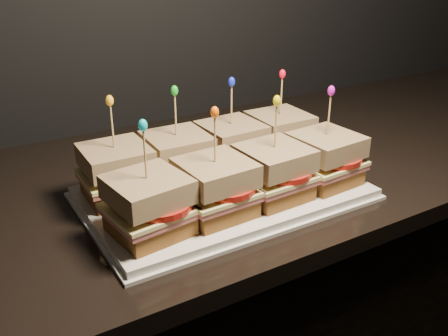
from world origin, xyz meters
TOP-DOWN VIEW (x-y plane):
  - granite_slab at (-0.39, 1.69)m, footprint 2.60×0.63m
  - platter at (-0.55, 1.58)m, footprint 0.45×0.28m
  - platter_rim at (-0.55, 1.58)m, footprint 0.46×0.29m
  - sandwich_0_bread_bot at (-0.71, 1.64)m, footprint 0.10×0.10m
  - sandwich_0_ham at (-0.71, 1.64)m, footprint 0.11×0.11m
  - sandwich_0_cheese at (-0.71, 1.64)m, footprint 0.11×0.11m
  - sandwich_0_tomato at (-0.70, 1.64)m, footprint 0.10×0.10m
  - sandwich_0_bread_top at (-0.71, 1.64)m, footprint 0.10×0.10m
  - sandwich_0_pick at (-0.71, 1.64)m, footprint 0.00×0.00m
  - sandwich_0_frill at (-0.71, 1.64)m, footprint 0.01×0.01m
  - sandwich_1_bread_bot at (-0.61, 1.64)m, footprint 0.10×0.10m
  - sandwich_1_ham at (-0.61, 1.64)m, footprint 0.11×0.11m
  - sandwich_1_cheese at (-0.61, 1.64)m, footprint 0.11×0.11m
  - sandwich_1_tomato at (-0.59, 1.64)m, footprint 0.10×0.10m
  - sandwich_1_bread_top at (-0.61, 1.64)m, footprint 0.10×0.10m
  - sandwich_1_pick at (-0.61, 1.64)m, footprint 0.00×0.00m
  - sandwich_1_frill at (-0.61, 1.64)m, footprint 0.01×0.01m
  - sandwich_2_bread_bot at (-0.50, 1.64)m, footprint 0.10×0.10m
  - sandwich_2_ham at (-0.50, 1.64)m, footprint 0.11×0.11m
  - sandwich_2_cheese at (-0.50, 1.64)m, footprint 0.11×0.11m
  - sandwich_2_tomato at (-0.49, 1.64)m, footprint 0.10×0.10m
  - sandwich_2_bread_top at (-0.50, 1.64)m, footprint 0.10×0.10m
  - sandwich_2_pick at (-0.50, 1.64)m, footprint 0.00×0.00m
  - sandwich_2_frill at (-0.50, 1.64)m, footprint 0.01×0.01m
  - sandwich_3_bread_bot at (-0.39, 1.64)m, footprint 0.10×0.10m
  - sandwich_3_ham at (-0.39, 1.64)m, footprint 0.11×0.11m
  - sandwich_3_cheese at (-0.39, 1.64)m, footprint 0.11×0.11m
  - sandwich_3_tomato at (-0.38, 1.64)m, footprint 0.10×0.10m
  - sandwich_3_bread_top at (-0.39, 1.64)m, footprint 0.10×0.10m
  - sandwich_3_pick at (-0.39, 1.64)m, footprint 0.00×0.00m
  - sandwich_3_frill at (-0.39, 1.64)m, footprint 0.01×0.01m
  - sandwich_4_bread_bot at (-0.71, 1.52)m, footprint 0.11×0.11m
  - sandwich_4_ham at (-0.71, 1.52)m, footprint 0.12×0.12m
  - sandwich_4_cheese at (-0.71, 1.52)m, footprint 0.12×0.12m
  - sandwich_4_tomato at (-0.70, 1.51)m, footprint 0.10×0.10m
  - sandwich_4_bread_top at (-0.71, 1.52)m, footprint 0.11×0.11m
  - sandwich_4_pick at (-0.71, 1.52)m, footprint 0.00×0.00m
  - sandwich_4_frill at (-0.71, 1.52)m, footprint 0.01×0.01m
  - sandwich_5_bread_bot at (-0.61, 1.52)m, footprint 0.10×0.10m
  - sandwich_5_ham at (-0.61, 1.52)m, footprint 0.11×0.11m
  - sandwich_5_cheese at (-0.61, 1.52)m, footprint 0.11×0.11m
  - sandwich_5_tomato at (-0.59, 1.51)m, footprint 0.10×0.10m
  - sandwich_5_bread_top at (-0.61, 1.52)m, footprint 0.10×0.10m
  - sandwich_5_pick at (-0.61, 1.52)m, footprint 0.00×0.00m
  - sandwich_5_frill at (-0.61, 1.52)m, footprint 0.01×0.01m
  - sandwich_6_bread_bot at (-0.50, 1.52)m, footprint 0.10×0.10m
  - sandwich_6_ham at (-0.50, 1.52)m, footprint 0.11×0.11m
  - sandwich_6_cheese at (-0.50, 1.52)m, footprint 0.11×0.11m
  - sandwich_6_tomato at (-0.49, 1.51)m, footprint 0.10×0.10m
  - sandwich_6_bread_top at (-0.50, 1.52)m, footprint 0.10×0.10m
  - sandwich_6_pick at (-0.50, 1.52)m, footprint 0.00×0.00m
  - sandwich_6_frill at (-0.50, 1.52)m, footprint 0.01×0.01m
  - sandwich_7_bread_bot at (-0.39, 1.52)m, footprint 0.10×0.10m
  - sandwich_7_ham at (-0.39, 1.52)m, footprint 0.11×0.11m
  - sandwich_7_cheese at (-0.39, 1.52)m, footprint 0.12×0.11m
  - sandwich_7_tomato at (-0.38, 1.51)m, footprint 0.10×0.10m
  - sandwich_7_bread_top at (-0.39, 1.52)m, footprint 0.11×0.11m
  - sandwich_7_pick at (-0.39, 1.52)m, footprint 0.00×0.00m
  - sandwich_7_frill at (-0.39, 1.52)m, footprint 0.01×0.01m

SIDE VIEW (x-z plane):
  - granite_slab at x=-0.39m, z-range 0.89..0.93m
  - platter_rim at x=-0.55m, z-range 0.93..0.93m
  - platter at x=-0.55m, z-range 0.93..0.94m
  - sandwich_0_bread_bot at x=-0.71m, z-range 0.94..0.97m
  - sandwich_1_bread_bot at x=-0.61m, z-range 0.94..0.97m
  - sandwich_2_bread_bot at x=-0.50m, z-range 0.94..0.97m
  - sandwich_3_bread_bot at x=-0.39m, z-range 0.94..0.97m
  - sandwich_4_bread_bot at x=-0.71m, z-range 0.94..0.97m
  - sandwich_5_bread_bot at x=-0.61m, z-range 0.94..0.97m
  - sandwich_6_bread_bot at x=-0.50m, z-range 0.94..0.97m
  - sandwich_7_bread_bot at x=-0.39m, z-range 0.94..0.97m
  - sandwich_0_ham at x=-0.71m, z-range 0.97..0.98m
  - sandwich_1_ham at x=-0.61m, z-range 0.97..0.98m
  - sandwich_2_ham at x=-0.50m, z-range 0.97..0.98m
  - sandwich_3_ham at x=-0.39m, z-range 0.97..0.98m
  - sandwich_4_ham at x=-0.71m, z-range 0.97..0.98m
  - sandwich_5_ham at x=-0.61m, z-range 0.97..0.98m
  - sandwich_6_ham at x=-0.50m, z-range 0.97..0.98m
  - sandwich_7_ham at x=-0.39m, z-range 0.97..0.98m
  - sandwich_0_cheese at x=-0.71m, z-range 0.98..0.98m
  - sandwich_1_cheese at x=-0.61m, z-range 0.98..0.98m
  - sandwich_2_cheese at x=-0.50m, z-range 0.98..0.98m
  - sandwich_3_cheese at x=-0.39m, z-range 0.98..0.98m
  - sandwich_4_cheese at x=-0.71m, z-range 0.98..0.98m
  - sandwich_5_cheese at x=-0.61m, z-range 0.98..0.98m
  - sandwich_6_cheese at x=-0.50m, z-range 0.98..0.98m
  - sandwich_7_cheese at x=-0.39m, z-range 0.98..0.98m
  - sandwich_0_tomato at x=-0.70m, z-range 0.98..0.99m
  - sandwich_1_tomato at x=-0.59m, z-range 0.98..0.99m
  - sandwich_2_tomato at x=-0.49m, z-range 0.98..0.99m
  - sandwich_3_tomato at x=-0.38m, z-range 0.98..0.99m
  - sandwich_4_tomato at x=-0.70m, z-range 0.98..0.99m
  - sandwich_5_tomato at x=-0.59m, z-range 0.98..0.99m
  - sandwich_6_tomato at x=-0.49m, z-range 0.98..0.99m
  - sandwich_7_tomato at x=-0.38m, z-range 0.98..0.99m
  - sandwich_0_bread_top at x=-0.71m, z-range 0.99..1.03m
  - sandwich_1_bread_top at x=-0.61m, z-range 0.99..1.03m
  - sandwich_2_bread_top at x=-0.50m, z-range 0.99..1.03m
  - sandwich_3_bread_top at x=-0.39m, z-range 0.99..1.03m
  - sandwich_4_bread_top at x=-0.71m, z-range 0.99..1.03m
  - sandwich_5_bread_top at x=-0.61m, z-range 0.99..1.03m
  - sandwich_6_bread_top at x=-0.50m, z-range 0.99..1.03m
  - sandwich_7_bread_top at x=-0.39m, z-range 0.99..1.03m
  - sandwich_0_pick at x=-0.71m, z-range 1.01..1.10m
  - sandwich_1_pick at x=-0.61m, z-range 1.01..1.10m
  - sandwich_2_pick at x=-0.50m, z-range 1.01..1.10m
  - sandwich_3_pick at x=-0.39m, z-range 1.01..1.10m
  - sandwich_4_pick at x=-0.71m, z-range 1.01..1.10m
  - sandwich_5_pick at x=-0.61m, z-range 1.01..1.10m
  - sandwich_6_pick at x=-0.50m, z-range 1.01..1.10m
  - sandwich_7_pick at x=-0.39m, z-range 1.01..1.10m
  - sandwich_0_frill at x=-0.71m, z-range 1.09..1.11m
  - sandwich_1_frill at x=-0.61m, z-range 1.09..1.11m
  - sandwich_2_frill at x=-0.50m, z-range 1.09..1.11m
  - sandwich_3_frill at x=-0.39m, z-range 1.09..1.11m
  - sandwich_4_frill at x=-0.71m, z-range 1.09..1.11m
  - sandwich_5_frill at x=-0.61m, z-range 1.09..1.11m
  - sandwich_6_frill at x=-0.50m, z-range 1.09..1.11m
  - sandwich_7_frill at x=-0.39m, z-range 1.09..1.11m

